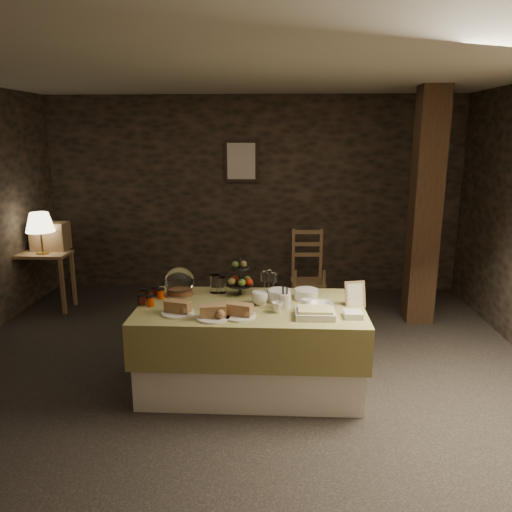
{
  "coord_description": "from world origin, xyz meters",
  "views": [
    {
      "loc": [
        0.37,
        -4.21,
        2.09
      ],
      "look_at": [
        0.15,
        0.2,
        1.02
      ],
      "focal_mm": 35.0,
      "sensor_mm": 36.0,
      "label": 1
    }
  ],
  "objects_px": {
    "table_lamp": "(40,223)",
    "chair": "(308,269)",
    "wine_rack": "(50,236)",
    "timber_column": "(425,208)",
    "console_table": "(42,263)",
    "fruit_stand": "(241,280)",
    "buffet_table": "(251,340)"
  },
  "relations": [
    {
      "from": "chair",
      "to": "timber_column",
      "type": "height_order",
      "value": "timber_column"
    },
    {
      "from": "console_table",
      "to": "timber_column",
      "type": "height_order",
      "value": "timber_column"
    },
    {
      "from": "chair",
      "to": "fruit_stand",
      "type": "distance_m",
      "value": 2.27
    },
    {
      "from": "console_table",
      "to": "fruit_stand",
      "type": "bearing_deg",
      "value": -31.44
    },
    {
      "from": "fruit_stand",
      "to": "console_table",
      "type": "bearing_deg",
      "value": 148.56
    },
    {
      "from": "table_lamp",
      "to": "timber_column",
      "type": "height_order",
      "value": "timber_column"
    },
    {
      "from": "wine_rack",
      "to": "fruit_stand",
      "type": "relative_size",
      "value": 1.24
    },
    {
      "from": "table_lamp",
      "to": "chair",
      "type": "relative_size",
      "value": 0.71
    },
    {
      "from": "chair",
      "to": "timber_column",
      "type": "distance_m",
      "value": 1.68
    },
    {
      "from": "console_table",
      "to": "wine_rack",
      "type": "xyz_separation_m",
      "value": [
        0.05,
        0.18,
        0.3
      ]
    },
    {
      "from": "wine_rack",
      "to": "timber_column",
      "type": "height_order",
      "value": "timber_column"
    },
    {
      "from": "wine_rack",
      "to": "timber_column",
      "type": "distance_m",
      "value": 4.45
    },
    {
      "from": "table_lamp",
      "to": "chair",
      "type": "xyz_separation_m",
      "value": [
        3.19,
        0.61,
        -0.68
      ]
    },
    {
      "from": "wine_rack",
      "to": "fruit_stand",
      "type": "distance_m",
      "value": 3.02
    },
    {
      "from": "wine_rack",
      "to": "timber_column",
      "type": "xyz_separation_m",
      "value": [
        4.42,
        -0.33,
        0.42
      ]
    },
    {
      "from": "fruit_stand",
      "to": "buffet_table",
      "type": "bearing_deg",
      "value": -68.97
    },
    {
      "from": "console_table",
      "to": "chair",
      "type": "distance_m",
      "value": 3.29
    },
    {
      "from": "wine_rack",
      "to": "chair",
      "type": "bearing_deg",
      "value": 6.87
    },
    {
      "from": "wine_rack",
      "to": "buffet_table",
      "type": "bearing_deg",
      "value": -37.75
    },
    {
      "from": "buffet_table",
      "to": "timber_column",
      "type": "relative_size",
      "value": 0.71
    },
    {
      "from": "table_lamp",
      "to": "chair",
      "type": "distance_m",
      "value": 3.32
    },
    {
      "from": "timber_column",
      "to": "fruit_stand",
      "type": "xyz_separation_m",
      "value": [
        -1.94,
        -1.4,
        -0.44
      ]
    },
    {
      "from": "buffet_table",
      "to": "timber_column",
      "type": "bearing_deg",
      "value": 42.42
    },
    {
      "from": "table_lamp",
      "to": "console_table",
      "type": "bearing_deg",
      "value": 135.0
    },
    {
      "from": "buffet_table",
      "to": "console_table",
      "type": "relative_size",
      "value": 2.6
    },
    {
      "from": "chair",
      "to": "fruit_stand",
      "type": "bearing_deg",
      "value": -111.82
    },
    {
      "from": "chair",
      "to": "fruit_stand",
      "type": "xyz_separation_m",
      "value": [
        -0.71,
        -2.11,
        0.46
      ]
    },
    {
      "from": "buffet_table",
      "to": "table_lamp",
      "type": "distance_m",
      "value": 3.21
    },
    {
      "from": "console_table",
      "to": "fruit_stand",
      "type": "distance_m",
      "value": 2.98
    },
    {
      "from": "timber_column",
      "to": "console_table",
      "type": "bearing_deg",
      "value": 178.07
    },
    {
      "from": "buffet_table",
      "to": "timber_column",
      "type": "height_order",
      "value": "timber_column"
    },
    {
      "from": "buffet_table",
      "to": "chair",
      "type": "relative_size",
      "value": 2.62
    }
  ]
}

